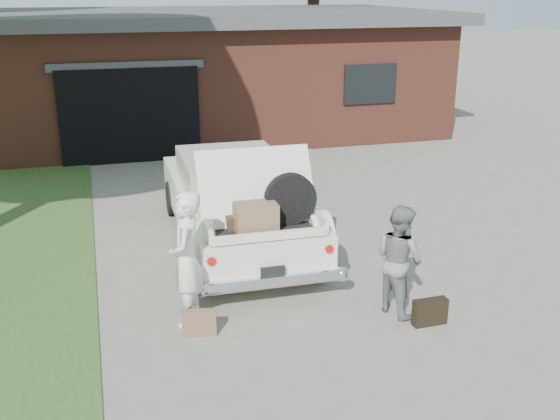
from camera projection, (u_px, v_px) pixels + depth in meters
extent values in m
plane|color=gray|center=(292.00, 302.00, 8.70)|extent=(90.00, 90.00, 0.00)
cube|color=brown|center=(209.00, 75.00, 18.91)|extent=(12.00, 7.00, 3.00)
cube|color=#4C4C51|center=(207.00, 16.00, 18.37)|extent=(12.80, 7.80, 0.30)
cube|color=black|center=(130.00, 115.00, 15.26)|extent=(3.20, 0.30, 2.20)
cube|color=#4C4C51|center=(126.00, 66.00, 14.82)|extent=(3.50, 0.12, 0.18)
cube|color=black|center=(370.00, 84.00, 16.60)|extent=(1.40, 0.08, 1.00)
cylinder|color=#38281E|center=(313.00, 17.00, 24.13)|extent=(0.44, 0.44, 5.66)
cube|color=white|center=(235.00, 208.00, 10.55)|extent=(1.88, 4.76, 0.62)
cube|color=#AFAD9A|center=(231.00, 170.00, 10.64)|extent=(1.59, 1.92, 0.49)
cube|color=black|center=(221.00, 158.00, 11.46)|extent=(1.47, 0.10, 0.42)
cube|color=black|center=(242.00, 187.00, 9.82)|extent=(1.47, 0.10, 0.42)
cylinder|color=black|center=(199.00, 269.00, 8.97)|extent=(0.22, 0.63, 0.62)
cylinder|color=black|center=(315.00, 256.00, 9.38)|extent=(0.22, 0.63, 0.62)
cylinder|color=black|center=(173.00, 198.00, 11.91)|extent=(0.22, 0.63, 0.62)
cylinder|color=black|center=(262.00, 191.00, 12.32)|extent=(0.22, 0.63, 0.62)
cylinder|color=silver|center=(273.00, 282.00, 8.42)|extent=(1.94, 0.20, 0.17)
cylinder|color=#A5140F|center=(211.00, 260.00, 8.17)|extent=(0.12, 0.10, 0.11)
cylinder|color=#A5140F|center=(329.00, 248.00, 8.56)|extent=(0.12, 0.10, 0.11)
cube|color=black|center=(273.00, 272.00, 8.36)|extent=(0.32, 0.02, 0.16)
cube|color=black|center=(261.00, 226.00, 8.81)|extent=(1.48, 1.07, 0.04)
cube|color=white|center=(205.00, 225.00, 8.59)|extent=(0.07, 1.04, 0.17)
cube|color=white|center=(315.00, 215.00, 8.96)|extent=(0.07, 1.04, 0.17)
cube|color=white|center=(270.00, 236.00, 8.31)|extent=(1.52, 0.08, 0.11)
cube|color=white|center=(256.00, 186.00, 8.87)|extent=(1.60, 0.60, 0.96)
cube|color=#472E1E|center=(244.00, 220.00, 8.76)|extent=(0.51, 0.33, 0.16)
cube|color=olive|center=(256.00, 217.00, 8.53)|extent=(0.56, 0.37, 0.38)
cube|color=black|center=(265.00, 216.00, 8.87)|extent=(0.55, 0.37, 0.17)
cylinder|color=black|center=(290.00, 199.00, 8.74)|extent=(0.70, 0.16, 0.70)
imported|color=white|center=(187.00, 259.00, 7.93)|extent=(0.56, 0.71, 1.70)
imported|color=gray|center=(399.00, 259.00, 8.25)|extent=(0.74, 0.84, 1.44)
cube|color=brown|center=(199.00, 323.00, 7.85)|extent=(0.43, 0.22, 0.32)
cube|color=black|center=(430.00, 312.00, 8.09)|extent=(0.44, 0.15, 0.34)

